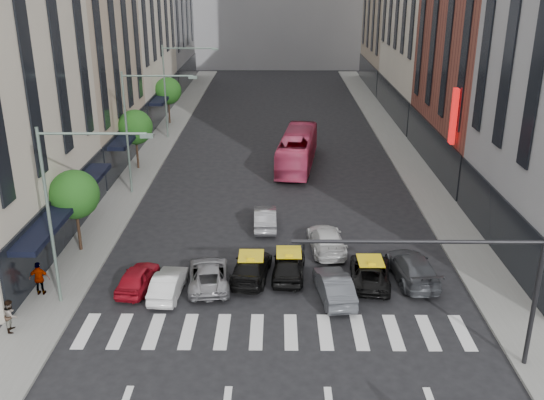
{
  "coord_description": "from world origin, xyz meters",
  "views": [
    {
      "loc": [
        -0.07,
        -22.74,
        15.83
      ],
      "look_at": [
        -0.34,
        8.3,
        4.0
      ],
      "focal_mm": 40.0,
      "sensor_mm": 36.0,
      "label": 1
    }
  ],
  "objects_px": {
    "streetlamp_mid": "(139,117)",
    "pedestrian_far": "(40,278)",
    "car_red": "(138,278)",
    "taxi_center": "(289,265)",
    "streetlamp_near": "(66,194)",
    "streetlamp_far": "(174,79)",
    "taxi_left": "(251,267)",
    "bus": "(297,150)",
    "pedestrian_near": "(11,315)",
    "car_white_front": "(168,284)"
  },
  "relations": [
    {
      "from": "car_white_front",
      "to": "pedestrian_near",
      "type": "xyz_separation_m",
      "value": [
        -6.64,
        -3.6,
        0.3
      ]
    },
    {
      "from": "streetlamp_near",
      "to": "pedestrian_far",
      "type": "relative_size",
      "value": 4.98
    },
    {
      "from": "car_red",
      "to": "streetlamp_mid",
      "type": "bearing_deg",
      "value": -72.71
    },
    {
      "from": "streetlamp_far",
      "to": "bus",
      "type": "xyz_separation_m",
      "value": [
        11.71,
        -9.11,
        -4.4
      ]
    },
    {
      "from": "streetlamp_near",
      "to": "pedestrian_far",
      "type": "distance_m",
      "value": 5.35
    },
    {
      "from": "streetlamp_near",
      "to": "taxi_left",
      "type": "xyz_separation_m",
      "value": [
        8.59,
        2.75,
        -5.24
      ]
    },
    {
      "from": "streetlamp_near",
      "to": "streetlamp_mid",
      "type": "relative_size",
      "value": 1.0
    },
    {
      "from": "streetlamp_mid",
      "to": "taxi_left",
      "type": "distance_m",
      "value": 16.64
    },
    {
      "from": "car_white_front",
      "to": "taxi_center",
      "type": "height_order",
      "value": "taxi_center"
    },
    {
      "from": "car_red",
      "to": "streetlamp_near",
      "type": "bearing_deg",
      "value": 37.15
    },
    {
      "from": "streetlamp_near",
      "to": "car_white_front",
      "type": "distance_m",
      "value": 6.9
    },
    {
      "from": "car_red",
      "to": "taxi_left",
      "type": "distance_m",
      "value": 6.07
    },
    {
      "from": "streetlamp_near",
      "to": "streetlamp_mid",
      "type": "xyz_separation_m",
      "value": [
        0.0,
        16.0,
        0.0
      ]
    },
    {
      "from": "taxi_left",
      "to": "bus",
      "type": "distance_m",
      "value": 20.4
    },
    {
      "from": "pedestrian_near",
      "to": "pedestrian_far",
      "type": "relative_size",
      "value": 0.87
    },
    {
      "from": "streetlamp_near",
      "to": "pedestrian_near",
      "type": "relative_size",
      "value": 5.72
    },
    {
      "from": "streetlamp_far",
      "to": "taxi_center",
      "type": "xyz_separation_m",
      "value": [
        10.64,
        -29.05,
        -5.17
      ]
    },
    {
      "from": "bus",
      "to": "pedestrian_near",
      "type": "height_order",
      "value": "bus"
    },
    {
      "from": "taxi_left",
      "to": "bus",
      "type": "relative_size",
      "value": 0.42
    },
    {
      "from": "streetlamp_mid",
      "to": "streetlamp_far",
      "type": "relative_size",
      "value": 1.0
    },
    {
      "from": "car_red",
      "to": "car_white_front",
      "type": "height_order",
      "value": "car_red"
    },
    {
      "from": "car_red",
      "to": "taxi_center",
      "type": "distance_m",
      "value": 8.12
    },
    {
      "from": "streetlamp_mid",
      "to": "car_white_front",
      "type": "relative_size",
      "value": 2.34
    },
    {
      "from": "streetlamp_far",
      "to": "pedestrian_near",
      "type": "xyz_separation_m",
      "value": [
        -2.28,
        -34.69,
        -4.97
      ]
    },
    {
      "from": "streetlamp_mid",
      "to": "streetlamp_far",
      "type": "distance_m",
      "value": 16.0
    },
    {
      "from": "taxi_center",
      "to": "pedestrian_near",
      "type": "xyz_separation_m",
      "value": [
        -12.91,
        -5.64,
        0.21
      ]
    },
    {
      "from": "streetlamp_mid",
      "to": "taxi_center",
      "type": "xyz_separation_m",
      "value": [
        10.64,
        -13.05,
        -5.17
      ]
    },
    {
      "from": "streetlamp_mid",
      "to": "pedestrian_far",
      "type": "bearing_deg",
      "value": -98.04
    },
    {
      "from": "pedestrian_far",
      "to": "car_red",
      "type": "bearing_deg",
      "value": -170.0
    },
    {
      "from": "streetlamp_mid",
      "to": "bus",
      "type": "distance_m",
      "value": 14.28
    },
    {
      "from": "car_red",
      "to": "pedestrian_near",
      "type": "relative_size",
      "value": 2.4
    },
    {
      "from": "car_red",
      "to": "car_white_front",
      "type": "distance_m",
      "value": 1.83
    },
    {
      "from": "streetlamp_far",
      "to": "bus",
      "type": "height_order",
      "value": "streetlamp_far"
    },
    {
      "from": "taxi_center",
      "to": "pedestrian_far",
      "type": "height_order",
      "value": "pedestrian_far"
    },
    {
      "from": "streetlamp_mid",
      "to": "pedestrian_near",
      "type": "bearing_deg",
      "value": -96.94
    },
    {
      "from": "taxi_left",
      "to": "taxi_center",
      "type": "height_order",
      "value": "taxi_center"
    },
    {
      "from": "streetlamp_far",
      "to": "bus",
      "type": "distance_m",
      "value": 15.48
    },
    {
      "from": "streetlamp_mid",
      "to": "bus",
      "type": "xyz_separation_m",
      "value": [
        11.71,
        6.89,
        -4.4
      ]
    },
    {
      "from": "car_white_front",
      "to": "pedestrian_near",
      "type": "height_order",
      "value": "pedestrian_near"
    },
    {
      "from": "car_red",
      "to": "taxi_center",
      "type": "bearing_deg",
      "value": -163.08
    },
    {
      "from": "streetlamp_mid",
      "to": "pedestrian_near",
      "type": "height_order",
      "value": "streetlamp_mid"
    },
    {
      "from": "taxi_center",
      "to": "pedestrian_far",
      "type": "bearing_deg",
      "value": 14.28
    },
    {
      "from": "streetlamp_near",
      "to": "pedestrian_near",
      "type": "height_order",
      "value": "streetlamp_near"
    },
    {
      "from": "taxi_left",
      "to": "taxi_center",
      "type": "bearing_deg",
      "value": -167.72
    },
    {
      "from": "streetlamp_mid",
      "to": "streetlamp_far",
      "type": "height_order",
      "value": "same"
    },
    {
      "from": "taxi_center",
      "to": "pedestrian_near",
      "type": "distance_m",
      "value": 14.09
    },
    {
      "from": "taxi_center",
      "to": "bus",
      "type": "relative_size",
      "value": 0.4
    },
    {
      "from": "streetlamp_mid",
      "to": "car_red",
      "type": "xyz_separation_m",
      "value": [
        2.64,
        -14.46,
        -5.26
      ]
    },
    {
      "from": "taxi_left",
      "to": "streetlamp_mid",
      "type": "bearing_deg",
      "value": -50.32
    },
    {
      "from": "taxi_left",
      "to": "bus",
      "type": "xyz_separation_m",
      "value": [
        3.12,
        20.14,
        0.84
      ]
    }
  ]
}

